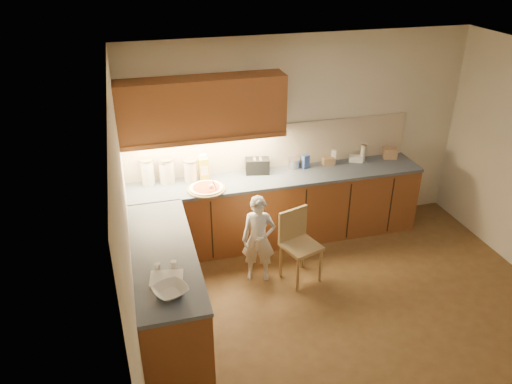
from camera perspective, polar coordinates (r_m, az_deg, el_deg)
room at (r=4.70m, az=13.36°, el=1.95°), size 4.54×4.50×2.62m
l_counter at (r=6.00m, az=-1.25°, el=-4.50°), size 3.77×2.62×0.92m
backsplash at (r=6.43m, az=1.84°, el=5.25°), size 3.75×0.02×0.58m
upper_cabinets at (r=5.87m, az=-6.16°, el=9.55°), size 1.95×0.36×0.73m
pizza_on_board at (r=5.96m, az=-5.68°, el=0.41°), size 0.46×0.46×0.18m
child at (r=5.73m, az=0.31°, el=-5.40°), size 0.45×0.36×1.06m
wooden_chair at (r=5.79m, az=4.80°, el=-5.52°), size 0.49×0.49×0.86m
mixing_bowl at (r=4.36m, az=-9.78°, el=-11.06°), size 0.37×0.37×0.07m
canister_a at (r=6.15m, az=-12.29°, el=2.27°), size 0.16×0.16×0.33m
canister_b at (r=6.16m, az=-10.27°, el=2.31°), size 0.17×0.17×0.29m
canister_c at (r=6.15m, az=-10.07°, el=2.41°), size 0.17×0.17×0.32m
canister_d at (r=6.15m, az=-7.47°, el=2.49°), size 0.18×0.18×0.29m
oil_jug at (r=6.15m, az=-6.01°, el=2.68°), size 0.12×0.09×0.34m
toaster at (r=6.33m, az=0.17°, el=3.01°), size 0.33×0.23×0.20m
steel_pot at (r=6.51m, az=4.33°, el=3.31°), size 0.17×0.17×0.13m
blue_box at (r=6.50m, az=5.68°, el=3.47°), size 0.10×0.09×0.18m
card_box_a at (r=6.64m, az=8.23°, el=3.51°), size 0.15×0.12×0.11m
white_bottle at (r=6.68m, az=8.84°, el=3.99°), size 0.08×0.08×0.19m
flat_pack at (r=6.82m, az=11.33°, el=3.76°), size 0.22×0.19×0.07m
tall_jar at (r=6.82m, az=12.15°, el=4.42°), size 0.08×0.08×0.23m
card_box_b at (r=7.02m, az=15.05°, el=4.32°), size 0.21×0.18×0.14m
dough_cloth at (r=4.54m, az=-10.19°, el=-9.68°), size 0.32×0.27×0.02m
spice_jar_a at (r=4.65m, az=-11.18°, el=-8.43°), size 0.07×0.07×0.07m
spice_jar_b at (r=4.65m, az=-9.41°, el=-8.20°), size 0.07×0.07×0.08m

